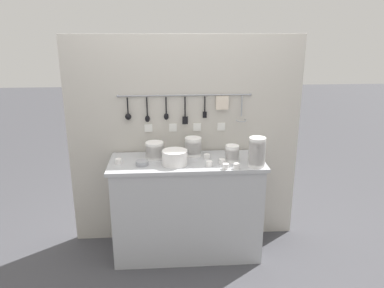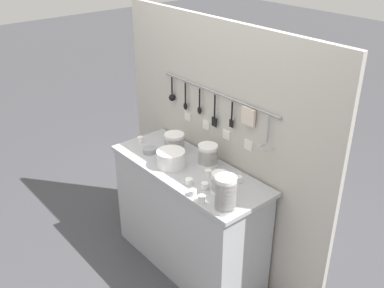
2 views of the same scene
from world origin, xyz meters
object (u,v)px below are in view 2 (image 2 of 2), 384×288
steel_mixing_bowl (150,150)px  cup_edge_near (140,139)px  cup_front_right (205,186)px  cup_back_right (208,173)px  cup_edge_far (189,181)px  bowl_stack_nested_right (225,194)px  cup_by_caddy (239,179)px  cup_beside_plates (193,193)px  cup_centre (202,198)px  bowl_stack_short_front (174,142)px  plate_stack (171,158)px  bowl_stack_wide_centre (208,155)px  bowl_stack_tall_left (220,182)px

steel_mixing_bowl → cup_edge_near: bearing=166.0°
cup_front_right → cup_back_right: size_ratio=1.00×
cup_back_right → cup_edge_far: bearing=-89.9°
bowl_stack_nested_right → cup_by_caddy: bowl_stack_nested_right is taller
cup_front_right → cup_beside_plates: same height
cup_by_caddy → cup_edge_near: (-0.96, -0.17, 0.00)m
steel_mixing_bowl → cup_centre: 0.78m
bowl_stack_short_front → cup_edge_far: (0.45, -0.23, -0.05)m
bowl_stack_nested_right → cup_edge_far: (-0.39, 0.03, -0.10)m
bowl_stack_nested_right → plate_stack: 0.68m
cup_beside_plates → bowl_stack_wide_centre: bearing=124.6°
bowl_stack_nested_right → cup_edge_near: bowl_stack_nested_right is taller
plate_stack → cup_beside_plates: size_ratio=4.17×
cup_centre → cup_back_right: same height
bowl_stack_wide_centre → cup_edge_far: size_ratio=3.26×
cup_by_caddy → cup_beside_plates: bearing=-102.3°
cup_edge_far → cup_edge_near: bearing=171.6°
bowl_stack_tall_left → cup_centre: bowl_stack_tall_left is taller
cup_front_right → cup_edge_near: same height
cup_edge_near → cup_edge_far: same height
cup_centre → cup_edge_near: 0.99m
cup_back_right → cup_beside_plates: bearing=-63.3°
cup_beside_plates → bowl_stack_tall_left: bearing=64.6°
steel_mixing_bowl → cup_by_caddy: 0.79m
bowl_stack_short_front → cup_front_right: bearing=-18.1°
bowl_stack_wide_centre → plate_stack: (-0.17, -0.21, -0.02)m
bowl_stack_wide_centre → bowl_stack_tall_left: 0.37m
bowl_stack_wide_centre → cup_front_right: size_ratio=3.26×
bowl_stack_tall_left → cup_back_right: size_ratio=2.83×
cup_front_right → cup_edge_far: 0.12m
bowl_stack_short_front → cup_front_right: 0.60m
cup_by_caddy → cup_edge_far: (-0.20, -0.28, 0.00)m
cup_centre → cup_edge_far: same height
bowl_stack_nested_right → cup_edge_near: size_ratio=4.86×
bowl_stack_nested_right → cup_beside_plates: size_ratio=4.86×
plate_stack → cup_edge_near: plate_stack is taller
bowl_stack_tall_left → bowl_stack_short_front: bearing=168.6°
bowl_stack_nested_right → cup_centre: bearing=-166.2°
bowl_stack_short_front → cup_centre: size_ratio=3.07×
cup_front_right → cup_back_right: 0.18m
plate_stack → cup_front_right: bearing=-2.7°
cup_by_caddy → cup_edge_near: 0.97m
bowl_stack_tall_left → cup_by_caddy: bowl_stack_tall_left is taller
bowl_stack_tall_left → cup_edge_near: size_ratio=2.83×
bowl_stack_short_front → cup_beside_plates: size_ratio=3.07×
cup_front_right → cup_edge_far: bearing=-158.4°
cup_back_right → bowl_stack_short_front: bearing=173.6°
plate_stack → cup_centre: (0.50, -0.13, -0.04)m
plate_stack → cup_centre: bearing=-15.1°
plate_stack → cup_centre: size_ratio=4.17×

